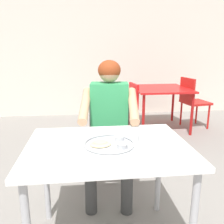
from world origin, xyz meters
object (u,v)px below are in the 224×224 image
object	(u,v)px
table_foreground	(108,157)
thali_tray	(110,144)
diner_foreground	(109,118)
chair_red_left	(127,103)
drinking_cup	(144,135)
chair_red_right	(192,99)
chair_foreground	(109,135)
table_background_red	(161,92)

from	to	relation	value
table_foreground	thali_tray	distance (m)	0.10
table_foreground	diner_foreground	distance (m)	0.66
thali_tray	chair_red_left	world-z (taller)	chair_red_left
drinking_cup	chair_red_right	world-z (taller)	chair_red_right
chair_foreground	chair_red_left	distance (m)	1.67
table_foreground	chair_red_left	distance (m)	2.53
chair_red_left	chair_red_right	world-z (taller)	chair_red_right
thali_tray	drinking_cup	xyz separation A→B (m)	(0.22, 0.01, 0.04)
table_foreground	thali_tray	size ratio (longest dim) A/B	3.18
table_background_red	chair_red_left	xyz separation A→B (m)	(-0.60, -0.05, -0.17)
table_background_red	diner_foreground	bearing A→B (deg)	-120.15
thali_tray	table_background_red	world-z (taller)	thali_tray
table_foreground	chair_red_left	world-z (taller)	chair_red_left
chair_red_right	drinking_cup	bearing A→B (deg)	-120.86
table_foreground	diner_foreground	world-z (taller)	diner_foreground
table_foreground	chair_red_right	distance (m)	3.03
diner_foreground	chair_red_left	distance (m)	1.90
chair_foreground	table_foreground	bearing A→B (deg)	-96.61
diner_foreground	chair_red_left	bearing A→B (deg)	75.03
thali_tray	table_background_red	size ratio (longest dim) A/B	0.34
drinking_cup	table_foreground	bearing A→B (deg)	178.11
drinking_cup	chair_foreground	xyz separation A→B (m)	(-0.13, 0.87, -0.31)
drinking_cup	chair_red_left	distance (m)	2.52
thali_tray	chair_red_left	bearing A→B (deg)	77.39
thali_tray	chair_foreground	xyz separation A→B (m)	(0.09, 0.88, -0.27)
drinking_cup	table_background_red	size ratio (longest dim) A/B	0.11
chair_red_left	diner_foreground	bearing A→B (deg)	-104.97
thali_tray	chair_red_right	distance (m)	3.04
drinking_cup	table_background_red	distance (m)	2.69
drinking_cup	diner_foreground	xyz separation A→B (m)	(-0.15, 0.65, -0.06)
chair_foreground	chair_red_right	xyz separation A→B (m)	(1.62, 1.63, 0.02)
drinking_cup	chair_red_right	distance (m)	2.92
drinking_cup	chair_red_left	world-z (taller)	drinking_cup
thali_tray	drinking_cup	bearing A→B (deg)	1.53
chair_red_left	thali_tray	bearing A→B (deg)	-102.61
thali_tray	diner_foreground	distance (m)	0.66
thali_tray	diner_foreground	world-z (taller)	diner_foreground
diner_foreground	table_background_red	distance (m)	2.16
chair_red_left	chair_red_right	distance (m)	1.16
table_background_red	chair_red_right	world-z (taller)	chair_red_right
table_foreground	chair_red_right	world-z (taller)	chair_red_right
chair_foreground	diner_foreground	size ratio (longest dim) A/B	0.68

